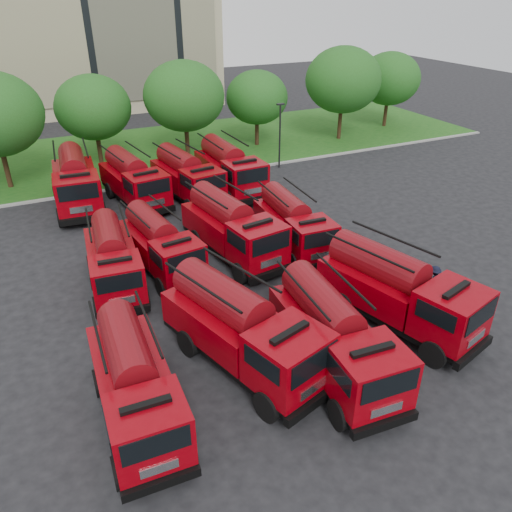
{
  "coord_description": "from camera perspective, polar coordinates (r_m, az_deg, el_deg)",
  "views": [
    {
      "loc": [
        -6.62,
        -17.42,
        13.27
      ],
      "look_at": [
        2.37,
        1.42,
        1.8
      ],
      "focal_mm": 35.0,
      "sensor_mm": 36.0,
      "label": 1
    }
  ],
  "objects": [
    {
      "name": "tree_4",
      "position": [
        42.64,
        -8.22,
        17.63
      ],
      "size": [
        6.55,
        6.55,
        8.01
      ],
      "color": "#382314",
      "rests_on": "ground"
    },
    {
      "name": "firefighter_4",
      "position": [
        24.58,
        -7.92,
        -4.21
      ],
      "size": [
        0.96,
        1.06,
        1.82
      ],
      "primitive_type": "imported",
      "rotation": [
        0.0,
        0.0,
        2.11
      ],
      "color": "black",
      "rests_on": "ground"
    },
    {
      "name": "fire_truck_8",
      "position": [
        35.2,
        -19.9,
        8.02
      ],
      "size": [
        3.34,
        8.01,
        3.56
      ],
      "rotation": [
        0.0,
        0.0,
        -0.08
      ],
      "color": "black",
      "rests_on": "ground"
    },
    {
      "name": "firefighter_0",
      "position": [
        22.49,
        21.02,
        -9.65
      ],
      "size": [
        0.78,
        0.62,
        1.92
      ],
      "primitive_type": "imported",
      "rotation": [
        0.0,
        0.0,
        0.17
      ],
      "color": "#B01D0D",
      "rests_on": "ground"
    },
    {
      "name": "curb",
      "position": [
        38.29,
        -14.1,
        7.74
      ],
      "size": [
        70.0,
        0.3,
        0.14
      ],
      "primitive_type": "cube",
      "color": "gray",
      "rests_on": "ground"
    },
    {
      "name": "lawn",
      "position": [
        45.87,
        -16.42,
        10.89
      ],
      "size": [
        70.0,
        16.0,
        0.12
      ],
      "primitive_type": "cube",
      "color": "#134813",
      "rests_on": "ground"
    },
    {
      "name": "ground",
      "position": [
        22.88,
        -3.86,
        -6.74
      ],
      "size": [
        140.0,
        140.0,
        0.0
      ],
      "primitive_type": "plane",
      "color": "black",
      "rests_on": "ground"
    },
    {
      "name": "tree_3",
      "position": [
        42.68,
        -18.12,
        15.83
      ],
      "size": [
        5.88,
        5.88,
        7.19
      ],
      "color": "#382314",
      "rests_on": "ground"
    },
    {
      "name": "firefighter_2",
      "position": [
        22.67,
        18.72,
        -8.84
      ],
      "size": [
        0.53,
        0.91,
        1.54
      ],
      "primitive_type": "imported",
      "rotation": [
        0.0,
        0.0,
        1.59
      ],
      "color": "#B01D0D",
      "rests_on": "ground"
    },
    {
      "name": "fire_truck_2",
      "position": [
        19.14,
        8.9,
        -9.07
      ],
      "size": [
        3.02,
        7.29,
        3.24
      ],
      "rotation": [
        0.0,
        0.0,
        -0.07
      ],
      "color": "black",
      "rests_on": "ground"
    },
    {
      "name": "fire_truck_7",
      "position": [
        27.84,
        4.25,
        3.7
      ],
      "size": [
        2.71,
        6.69,
        2.99
      ],
      "rotation": [
        0.0,
        0.0,
        -0.06
      ],
      "color": "black",
      "rests_on": "ground"
    },
    {
      "name": "fire_truck_6",
      "position": [
        26.88,
        -2.74,
        3.23
      ],
      "size": [
        3.6,
        7.67,
        3.36
      ],
      "rotation": [
        0.0,
        0.0,
        0.15
      ],
      "color": "black",
      "rests_on": "ground"
    },
    {
      "name": "fire_truck_1",
      "position": [
        19.15,
        -1.65,
        -8.32
      ],
      "size": [
        4.62,
        7.92,
        3.42
      ],
      "rotation": [
        0.0,
        0.0,
        0.29
      ],
      "color": "black",
      "rests_on": "ground"
    },
    {
      "name": "fire_truck_3",
      "position": [
        22.24,
        15.9,
        -3.8
      ],
      "size": [
        4.42,
        7.83,
        3.38
      ],
      "rotation": [
        0.0,
        0.0,
        0.27
      ],
      "color": "black",
      "rests_on": "ground"
    },
    {
      "name": "tree_6",
      "position": [
        48.76,
        9.93,
        19.21
      ],
      "size": [
        6.89,
        6.89,
        8.42
      ],
      "color": "#382314",
      "rests_on": "ground"
    },
    {
      "name": "fire_truck_10",
      "position": [
        34.87,
        -7.92,
        9.01
      ],
      "size": [
        3.43,
        7.39,
        3.24
      ],
      "rotation": [
        0.0,
        0.0,
        0.14
      ],
      "color": "black",
      "rests_on": "ground"
    },
    {
      "name": "fire_truck_0",
      "position": [
        17.63,
        -13.69,
        -13.98
      ],
      "size": [
        2.67,
        6.8,
        3.05
      ],
      "rotation": [
        0.0,
        0.0,
        -0.04
      ],
      "color": "black",
      "rests_on": "ground"
    },
    {
      "name": "fire_truck_11",
      "position": [
        35.9,
        -3.05,
        9.98
      ],
      "size": [
        2.93,
        7.57,
        3.42
      ],
      "rotation": [
        0.0,
        0.0,
        0.03
      ],
      "color": "black",
      "rests_on": "ground"
    },
    {
      "name": "fire_truck_4",
      "position": [
        25.11,
        -16.04,
        -0.36
      ],
      "size": [
        2.9,
        6.78,
        3.0
      ],
      "rotation": [
        0.0,
        0.0,
        -0.09
      ],
      "color": "black",
      "rests_on": "ground"
    },
    {
      "name": "firefighter_3",
      "position": [
        25.66,
        19.32,
        -4.18
      ],
      "size": [
        1.13,
        0.86,
        1.57
      ],
      "primitive_type": "imported",
      "rotation": [
        0.0,
        0.0,
        3.52
      ],
      "color": "black",
      "rests_on": "ground"
    },
    {
      "name": "firefighter_5",
      "position": [
        29.11,
        5.83,
        1.5
      ],
      "size": [
        1.77,
        0.85,
        1.86
      ],
      "primitive_type": "imported",
      "rotation": [
        0.0,
        0.0,
        3.08
      ],
      "color": "#B01D0D",
      "rests_on": "ground"
    },
    {
      "name": "tree_5",
      "position": [
        46.25,
        0.1,
        17.67
      ],
      "size": [
        5.46,
        5.46,
        6.68
      ],
      "color": "#382314",
      "rests_on": "ground"
    },
    {
      "name": "tree_7",
      "position": [
        54.64,
        15.03,
        18.98
      ],
      "size": [
        6.05,
        6.05,
        7.39
      ],
      "color": "#382314",
      "rests_on": "ground"
    },
    {
      "name": "fire_truck_5",
      "position": [
        26.03,
        -10.9,
        1.31
      ],
      "size": [
        3.09,
        6.72,
        2.95
      ],
      "rotation": [
        0.0,
        0.0,
        0.14
      ],
      "color": "black",
      "rests_on": "ground"
    },
    {
      "name": "fire_truck_9",
      "position": [
        34.8,
        -13.81,
        8.44
      ],
      "size": [
        3.46,
        7.46,
        3.27
      ],
      "rotation": [
        0.0,
        0.0,
        0.14
      ],
      "color": "black",
      "rests_on": "ground"
    },
    {
      "name": "firefighter_1",
      "position": [
        19.91,
        11.98,
        -13.8
      ],
      "size": [
        1.0,
        0.9,
        1.81
      ],
      "primitive_type": "imported",
      "rotation": [
        0.0,
        0.0,
        -0.6
      ],
      "color": "#B01D0D",
      "rests_on": "ground"
    },
    {
      "name": "lamp_post_1",
      "position": [
        40.66,
        2.75,
        13.97
      ],
      "size": [
        0.6,
        0.25,
        5.11
      ],
      "color": "black",
      "rests_on": "ground"
    }
  ]
}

